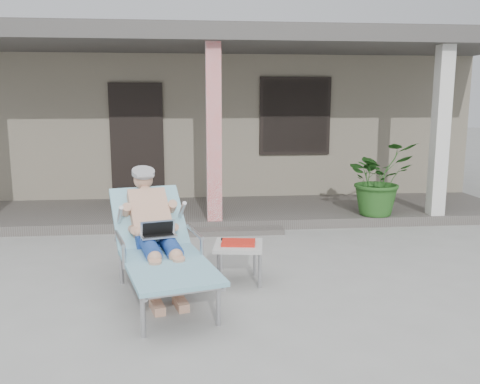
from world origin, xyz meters
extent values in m
plane|color=#9E9E99|center=(0.00, 0.00, 0.00)|extent=(60.00, 60.00, 0.00)
cube|color=gray|center=(0.00, 6.50, 1.50)|extent=(10.00, 5.00, 3.00)
cube|color=#474442|center=(0.00, 6.50, 3.15)|extent=(10.40, 5.40, 0.30)
cube|color=black|center=(-1.30, 3.97, 1.20)|extent=(0.95, 0.06, 2.10)
cube|color=black|center=(1.60, 3.97, 1.65)|extent=(1.20, 0.06, 1.30)
cube|color=black|center=(1.60, 3.96, 1.65)|extent=(1.32, 0.05, 1.42)
cube|color=#605B56|center=(0.00, 3.00, 0.07)|extent=(10.00, 2.00, 0.15)
cube|color=red|center=(0.00, 2.15, 1.45)|extent=(0.22, 0.22, 2.61)
cube|color=silver|center=(3.50, 2.15, 1.45)|extent=(0.22, 0.22, 2.61)
cube|color=#474442|center=(0.00, 3.00, 2.88)|extent=(10.00, 2.30, 0.24)
cube|color=#605B56|center=(0.00, 1.85, 0.04)|extent=(2.00, 0.30, 0.07)
cylinder|color=#B7B7BC|center=(-0.77, -1.39, 0.19)|extent=(0.04, 0.04, 0.39)
cylinder|color=#B7B7BC|center=(-0.14, -1.22, 0.19)|extent=(0.04, 0.04, 0.39)
cylinder|color=#B7B7BC|center=(-1.11, -0.10, 0.19)|extent=(0.04, 0.04, 0.39)
cylinder|color=#B7B7BC|center=(-0.48, 0.07, 0.19)|extent=(0.04, 0.04, 0.39)
cube|color=#B7B7BC|center=(-0.58, -0.83, 0.40)|extent=(0.95, 1.40, 0.03)
cube|color=#92DCE2|center=(-0.58, -0.83, 0.43)|extent=(1.06, 1.46, 0.04)
cube|color=#B7B7BC|center=(-0.81, 0.06, 0.65)|extent=(0.78, 0.75, 0.51)
cube|color=#92DCE2|center=(-0.81, 0.06, 0.68)|extent=(0.90, 0.85, 0.58)
cylinder|color=#959698|center=(-0.89, 0.35, 1.14)|extent=(0.31, 0.31, 0.13)
cube|color=silver|center=(-0.69, -0.40, 0.61)|extent=(0.40, 0.32, 0.24)
cube|color=beige|center=(0.14, -0.17, 0.41)|extent=(0.58, 0.58, 0.04)
cylinder|color=#B7B7BC|center=(-0.07, -0.37, 0.19)|extent=(0.04, 0.04, 0.39)
cylinder|color=#B7B7BC|center=(0.34, -0.37, 0.19)|extent=(0.04, 0.04, 0.39)
cylinder|color=#B7B7BC|center=(-0.07, 0.03, 0.19)|extent=(0.04, 0.04, 0.39)
cylinder|color=#B7B7BC|center=(0.34, 0.03, 0.19)|extent=(0.04, 0.04, 0.39)
cube|color=red|center=(0.14, -0.17, 0.44)|extent=(0.39, 0.32, 0.03)
cube|color=black|center=(0.14, -0.04, 0.44)|extent=(0.35, 0.07, 0.04)
imported|color=#26591E|center=(2.59, 2.25, 0.73)|extent=(1.24, 1.15, 1.16)
camera|label=1|loc=(-0.37, -5.37, 1.93)|focal=38.00mm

